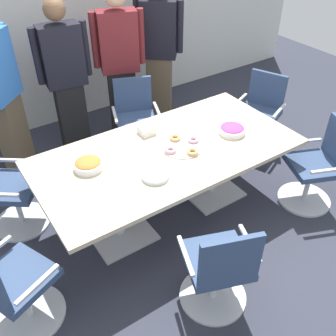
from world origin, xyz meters
The scene contains 18 objects.
ground_plane centered at (0.00, 0.00, -0.01)m, with size 10.00×10.00×0.01m, color #2D303D.
back_wall centered at (0.00, 2.40, 1.40)m, with size 8.00×0.10×2.80m, color silver.
conference_table centered at (0.00, 0.00, 0.63)m, with size 2.40×1.20×0.75m.
office_chair_0 centered at (1.59, 0.40, 0.41)m, with size 0.71×0.71×0.91m.
office_chair_1 centered at (0.28, 1.09, 0.41)m, with size 0.70×0.70×0.91m.
office_chair_2 centered at (-1.32, 0.69, 0.41)m, with size 0.76×0.76×0.91m.
office_chair_3 centered at (-1.59, -0.40, 0.41)m, with size 0.71×0.71×0.91m.
office_chair_4 centered at (-0.28, -1.09, 0.41)m, with size 0.69×0.69×0.91m.
office_chair_5 centered at (1.33, -0.68, 0.41)m, with size 0.71×0.71×0.91m.
person_standing_0 centered at (-1.00, 1.59, 0.97)m, with size 0.49×0.48×1.84m.
person_standing_1 centered at (-0.29, 1.61, 0.93)m, with size 0.62×0.27×1.78m.
person_standing_2 centered at (0.36, 1.55, 0.97)m, with size 0.60×0.35×1.84m.
person_standing_3 centered at (0.98, 1.66, 0.97)m, with size 0.52×0.45×1.84m.
snack_bowl_candy_mix centered at (0.67, -0.10, 0.79)m, with size 0.26×0.26×0.09m.
snack_bowl_pretzels centered at (-0.71, 0.16, 0.79)m, with size 0.25×0.25×0.09m.
donut_platter centered at (0.14, -0.04, 0.77)m, with size 0.38×0.38×0.04m.
plate_stack centered at (-0.30, -0.26, 0.77)m, with size 0.23×0.23×0.04m.
napkin_pile centered at (-0.01, 0.35, 0.79)m, with size 0.14×0.14×0.08m, color white.
Camera 1 is at (-1.59, -2.37, 2.73)m, focal length 41.06 mm.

